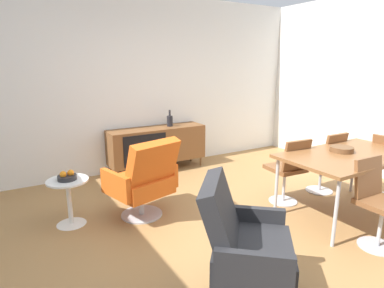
# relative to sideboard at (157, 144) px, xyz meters

# --- Properties ---
(ground_plane) EXTENTS (8.32, 8.32, 0.00)m
(ground_plane) POSITION_rel_sideboard_xyz_m (-0.30, -2.30, -0.44)
(ground_plane) COLOR #9E7242
(wall_back) EXTENTS (6.80, 0.12, 2.80)m
(wall_back) POSITION_rel_sideboard_xyz_m (-0.30, 0.30, 0.96)
(wall_back) COLOR silver
(wall_back) RESTS_ON ground_plane
(sideboard) EXTENTS (1.60, 0.45, 0.72)m
(sideboard) POSITION_rel_sideboard_xyz_m (0.00, 0.00, 0.00)
(sideboard) COLOR brown
(sideboard) RESTS_ON ground_plane
(vase_cobalt) EXTENTS (0.10, 0.10, 0.27)m
(vase_cobalt) POSITION_rel_sideboard_xyz_m (0.24, 0.00, 0.38)
(vase_cobalt) COLOR black
(vase_cobalt) RESTS_ON sideboard
(dining_table) EXTENTS (1.60, 0.90, 0.74)m
(dining_table) POSITION_rel_sideboard_xyz_m (1.21, -2.61, 0.26)
(dining_table) COLOR brown
(dining_table) RESTS_ON ground_plane
(wooden_bowl_on_table) EXTENTS (0.26, 0.26, 0.06)m
(wooden_bowl_on_table) POSITION_rel_sideboard_xyz_m (1.20, -2.50, 0.33)
(wooden_bowl_on_table) COLOR brown
(wooden_bowl_on_table) RESTS_ON dining_table
(dining_chair_back_left) EXTENTS (0.43, 0.45, 0.86)m
(dining_chair_back_left) POSITION_rel_sideboard_xyz_m (0.86, -2.05, 0.03)
(dining_chair_back_left) COLOR brown
(dining_chair_back_left) RESTS_ON ground_plane
(dining_chair_back_right) EXTENTS (0.40, 0.43, 0.86)m
(dining_chair_back_right) POSITION_rel_sideboard_xyz_m (1.56, -2.05, 0.03)
(dining_chair_back_right) COLOR brown
(dining_chair_back_right) RESTS_ON ground_plane
(dining_chair_front_left) EXTENTS (0.41, 0.43, 0.86)m
(dining_chair_front_left) POSITION_rel_sideboard_xyz_m (0.86, -3.17, 0.03)
(dining_chair_front_left) COLOR brown
(dining_chair_front_left) RESTS_ON ground_plane
(lounge_chair_red) EXTENTS (0.82, 0.79, 0.95)m
(lounge_chair_red) POSITION_rel_sideboard_xyz_m (-0.84, -1.49, 0.03)
(lounge_chair_red) COLOR #D85919
(lounge_chair_red) RESTS_ON ground_plane
(armchair_black_shell) EXTENTS (0.90, 0.91, 0.95)m
(armchair_black_shell) POSITION_rel_sideboard_xyz_m (-0.73, -3.12, 0.03)
(armchair_black_shell) COLOR #262628
(armchair_black_shell) RESTS_ON ground_plane
(side_table_round) EXTENTS (0.44, 0.44, 0.52)m
(side_table_round) POSITION_rel_sideboard_xyz_m (-1.62, -1.24, -0.12)
(side_table_round) COLOR white
(side_table_round) RESTS_ON ground_plane
(fruit_bowl) EXTENTS (0.20, 0.20, 0.11)m
(fruit_bowl) POSITION_rel_sideboard_xyz_m (-1.62, -1.24, 0.12)
(fruit_bowl) COLOR #262628
(fruit_bowl) RESTS_ON side_table_round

